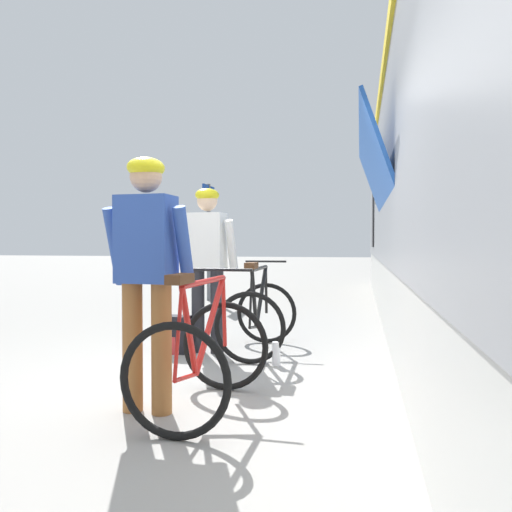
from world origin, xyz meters
The scene contains 9 objects.
ground_plane centered at (0.00, 0.00, 0.00)m, with size 80.00×80.00×0.00m, color gray.
cyclist_near_in_white centered at (-0.32, 1.51, 1.05)m, with size 0.63×0.34×1.76m.
cyclist_far_in_blue centered at (-0.16, -0.36, 1.05)m, with size 0.62×0.32×1.76m.
bicycle_near_black centered at (0.22, 1.60, 0.40)m, with size 0.74×1.09×0.99m.
bicycle_far_red centered at (0.22, -0.28, 0.40)m, with size 0.73×1.09×0.99m.
backpack_on_platform centered at (-0.63, 1.41, 0.20)m, with size 0.28×0.18×0.40m, color black.
water_bottle_near_the_bikes centered at (0.49, 1.11, 0.11)m, with size 0.08×0.08×0.23m, color silver.
water_bottle_by_the_backpack centered at (-0.65, 1.35, 0.09)m, with size 0.08×0.08×0.19m, color red.
platform_sign_post centered at (-1.78, 6.11, 1.62)m, with size 0.08×0.70×2.40m.
Camera 1 is at (1.28, -3.47, 1.17)m, focal length 34.10 mm.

